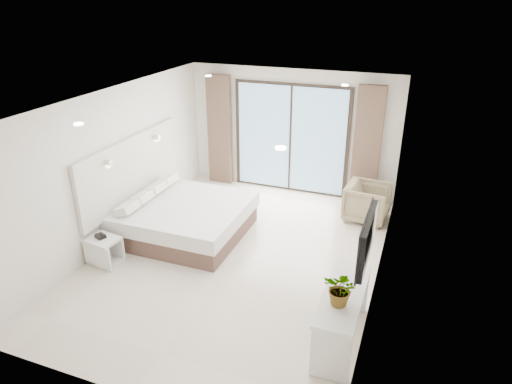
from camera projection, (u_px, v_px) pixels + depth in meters
ground at (237, 257)px, 7.80m from camera, size 6.20×6.20×0.00m
room_shell at (242, 154)px, 7.87m from camera, size 4.62×6.22×2.72m
bed at (185, 218)px, 8.42m from camera, size 2.17×2.06×0.74m
nightstand at (104, 251)px, 7.54m from camera, size 0.55×0.47×0.46m
phone at (100, 236)px, 7.47m from camera, size 0.20×0.18×0.06m
console_desk at (343, 305)px, 5.73m from camera, size 0.48×1.54×0.77m
plant at (341, 293)px, 5.34m from camera, size 0.52×0.55×0.34m
armchair at (367, 201)px, 8.90m from camera, size 0.81×0.85×0.82m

